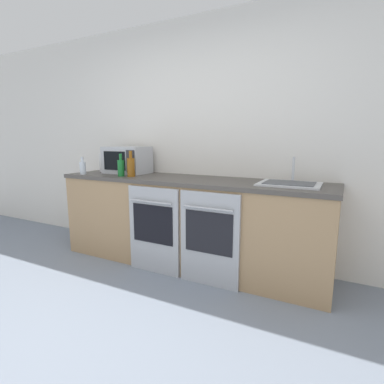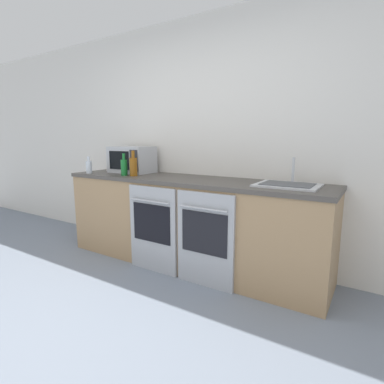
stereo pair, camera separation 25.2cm
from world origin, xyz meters
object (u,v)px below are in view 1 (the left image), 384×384
kettle (106,162)px  sink (290,183)px  microwave (127,160)px  oven_left (154,230)px  bottle_amber (131,167)px  bottle_clear (83,168)px  bottle_green (121,167)px  oven_right (209,239)px

kettle → sink: 2.23m
microwave → sink: bearing=-2.4°
oven_left → kettle: kettle is taller
microwave → bottle_amber: 0.36m
kettle → oven_left: bearing=-24.4°
sink → bottle_clear: bearing=-173.5°
bottle_amber → bottle_green: 0.13m
microwave → bottle_clear: (-0.37, -0.33, -0.08)m
oven_left → bottle_amber: bearing=155.3°
bottle_amber → sink: bottle_amber is taller
bottle_amber → kettle: 0.68m
oven_left → bottle_clear: size_ratio=4.37×
oven_right → sink: 0.86m
oven_left → microwave: size_ratio=1.70×
oven_left → oven_right: (0.60, 0.00, 0.00)m
bottle_green → bottle_clear: 0.51m
oven_right → microwave: size_ratio=1.70×
bottle_green → bottle_clear: bearing=-172.7°
bottle_amber → oven_right: bearing=-10.5°
microwave → kettle: size_ratio=2.17×
oven_left → sink: bearing=16.5°
bottle_amber → sink: bearing=6.1°
bottle_clear → bottle_amber: bearing=7.3°
bottle_amber → sink: (1.61, 0.17, -0.09)m
bottle_clear → sink: bearing=6.5°
microwave → sink: (1.86, -0.08, -0.14)m
oven_right → sink: size_ratio=1.66×
bottle_amber → bottle_green: (-0.12, -0.02, -0.01)m
bottle_amber → bottle_clear: bearing=-172.7°
oven_left → kettle: 1.27m
oven_right → microwave: (-1.26, 0.44, 0.64)m
oven_left → kettle: bearing=155.6°
bottle_clear → bottle_green: bearing=7.3°
oven_right → sink: sink is taller
oven_left → oven_right: 0.60m
microwave → bottle_clear: bearing=-138.2°
bottle_clear → kettle: 0.36m
oven_right → sink: bearing=30.5°
kettle → bottle_amber: bearing=-24.3°
oven_left → bottle_clear: bearing=174.2°
kettle → oven_right: bearing=-16.0°
kettle → sink: (2.22, -0.11, -0.10)m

